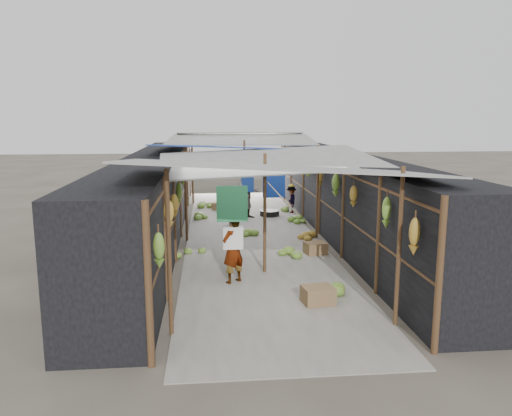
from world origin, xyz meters
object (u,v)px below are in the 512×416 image
object	(u,v)px
crate_near	(318,295)
shopper_blue	(247,193)
black_basin	(270,213)
vendor_elderly	(233,250)
vendor_seated	(291,200)

from	to	relation	value
crate_near	shopper_blue	xyz separation A→B (m)	(-0.66, 7.87, 0.70)
black_basin	vendor_elderly	world-z (taller)	vendor_elderly
vendor_elderly	shopper_blue	xyz separation A→B (m)	(0.81, 6.55, 0.16)
crate_near	shopper_blue	distance (m)	7.93
crate_near	vendor_seated	xyz separation A→B (m)	(0.95, 8.67, 0.32)
shopper_blue	vendor_seated	bearing A→B (deg)	11.62
vendor_seated	shopper_blue	bearing A→B (deg)	-63.54
shopper_blue	black_basin	bearing A→B (deg)	7.91
black_basin	vendor_seated	bearing A→B (deg)	29.66
vendor_elderly	shopper_blue	size ratio (longest dim) A/B	0.82
crate_near	vendor_elderly	xyz separation A→B (m)	(-1.47, 1.32, 0.54)
crate_near	black_basin	distance (m)	8.20
black_basin	shopper_blue	size ratio (longest dim) A/B	0.38
crate_near	vendor_elderly	world-z (taller)	vendor_elderly
vendor_elderly	black_basin	bearing A→B (deg)	-141.31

